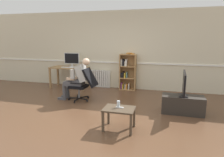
{
  "coord_description": "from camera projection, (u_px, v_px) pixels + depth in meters",
  "views": [
    {
      "loc": [
        1.54,
        -4.23,
        1.78
      ],
      "look_at": [
        0.15,
        0.85,
        0.7
      ],
      "focal_mm": 31.92,
      "sensor_mm": 36.0,
      "label": 1
    }
  ],
  "objects": [
    {
      "name": "keyboard",
      "position": [
        68.0,
        67.0,
        6.96
      ],
      "size": [
        0.44,
        0.12,
        0.02
      ],
      "primitive_type": "cube",
      "color": "white",
      "rests_on": "computer_desk"
    },
    {
      "name": "radiator",
      "position": [
        100.0,
        79.0,
        7.29
      ],
      "size": [
        0.77,
        0.08,
        0.62
      ],
      "color": "white",
      "rests_on": "ground_plane"
    },
    {
      "name": "computer_desk",
      "position": [
        69.0,
        70.0,
        7.12
      ],
      "size": [
        1.34,
        0.61,
        0.76
      ],
      "color": "#9E7547",
      "rests_on": "ground_plane"
    },
    {
      "name": "ground_plane",
      "position": [
        97.0,
        114.0,
        4.75
      ],
      "size": [
        18.0,
        18.0,
        0.0
      ],
      "primitive_type": "plane",
      "color": "brown"
    },
    {
      "name": "spare_remote",
      "position": [
        120.0,
        107.0,
        3.88
      ],
      "size": [
        0.15,
        0.04,
        0.02
      ],
      "primitive_type": "cube",
      "rotation": [
        0.0,
        0.0,
        1.6
      ],
      "color": "white",
      "rests_on": "coffee_table"
    },
    {
      "name": "back_wall",
      "position": [
        121.0,
        50.0,
        6.99
      ],
      "size": [
        12.0,
        0.13,
        2.7
      ],
      "color": "beige",
      "rests_on": "ground_plane"
    },
    {
      "name": "imac_monitor",
      "position": [
        72.0,
        59.0,
        7.09
      ],
      "size": [
        0.57,
        0.14,
        0.5
      ],
      "color": "silver",
      "rests_on": "computer_desk"
    },
    {
      "name": "coffee_table",
      "position": [
        119.0,
        112.0,
        3.88
      ],
      "size": [
        0.6,
        0.45,
        0.44
      ],
      "color": "#4C3D2D",
      "rests_on": "ground_plane"
    },
    {
      "name": "tv_stand",
      "position": [
        183.0,
        105.0,
        4.75
      ],
      "size": [
        0.97,
        0.43,
        0.43
      ],
      "color": "#2D2823",
      "rests_on": "ground_plane"
    },
    {
      "name": "office_chair",
      "position": [
        84.0,
        83.0,
        5.65
      ],
      "size": [
        0.85,
        0.61,
        0.95
      ],
      "rotation": [
        0.0,
        0.0,
        -1.59
      ],
      "color": "black",
      "rests_on": "ground_plane"
    },
    {
      "name": "drinking_glass",
      "position": [
        118.0,
        104.0,
        3.89
      ],
      "size": [
        0.06,
        0.06,
        0.14
      ],
      "primitive_type": "cylinder",
      "color": "silver",
      "rests_on": "coffee_table"
    },
    {
      "name": "computer_mouse",
      "position": [
        74.0,
        67.0,
        6.91
      ],
      "size": [
        0.06,
        0.1,
        0.03
      ],
      "primitive_type": "cube",
      "color": "white",
      "rests_on": "computer_desk"
    },
    {
      "name": "person_seated",
      "position": [
        77.0,
        78.0,
        5.68
      ],
      "size": [
        0.98,
        0.4,
        1.23
      ],
      "rotation": [
        0.0,
        0.0,
        -1.59
      ],
      "color": "#4C4C51",
      "rests_on": "ground_plane"
    },
    {
      "name": "bookshelf",
      "position": [
        127.0,
        72.0,
        6.87
      ],
      "size": [
        0.56,
        0.3,
        1.29
      ],
      "color": "#AD7F4C",
      "rests_on": "ground_plane"
    },
    {
      "name": "tv_screen",
      "position": [
        184.0,
        84.0,
        4.65
      ],
      "size": [
        0.22,
        0.88,
        0.57
      ],
      "rotation": [
        0.0,
        0.0,
        1.52
      ],
      "color": "black",
      "rests_on": "tv_stand"
    }
  ]
}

